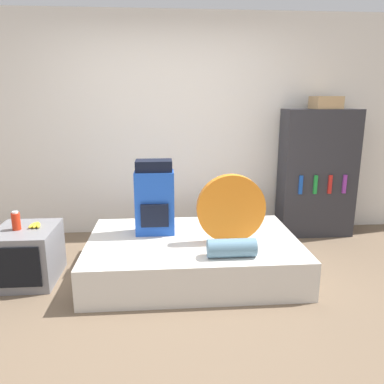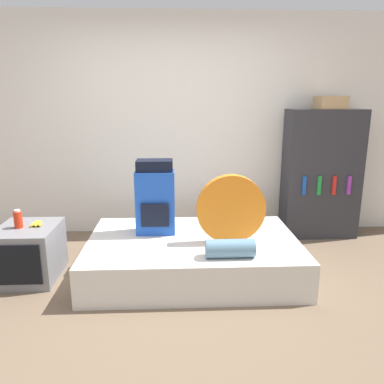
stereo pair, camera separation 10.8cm
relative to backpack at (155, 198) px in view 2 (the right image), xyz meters
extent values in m
plane|color=brown|center=(0.15, -0.78, -0.69)|extent=(16.00, 16.00, 0.00)
cube|color=white|center=(0.15, 1.05, 0.61)|extent=(8.00, 0.05, 2.60)
cube|color=silver|center=(0.35, -0.18, -0.52)|extent=(1.96, 1.29, 0.35)
cube|color=blue|center=(0.00, 0.00, -0.04)|extent=(0.37, 0.23, 0.61)
cube|color=black|center=(0.00, 0.01, 0.32)|extent=(0.34, 0.21, 0.11)
cube|color=black|center=(0.00, -0.13, -0.13)|extent=(0.26, 0.03, 0.22)
cylinder|color=orange|center=(0.69, -0.28, -0.03)|extent=(0.63, 0.08, 0.63)
cylinder|color=#5B849E|center=(0.64, -0.63, -0.27)|extent=(0.41, 0.16, 0.16)
cube|color=gray|center=(-1.16, -0.22, -0.45)|extent=(0.52, 0.59, 0.49)
cube|color=black|center=(-1.16, -0.52, -0.43)|extent=(0.42, 0.02, 0.36)
cylinder|color=red|center=(-1.22, -0.23, -0.12)|extent=(0.07, 0.07, 0.15)
cylinder|color=white|center=(-1.22, -0.23, -0.04)|extent=(0.05, 0.05, 0.02)
ellipsoid|color=yellow|center=(-1.09, -0.17, -0.18)|extent=(0.08, 0.15, 0.04)
ellipsoid|color=yellow|center=(-1.07, -0.17, -0.18)|extent=(0.04, 0.14, 0.04)
ellipsoid|color=yellow|center=(-1.05, -0.17, -0.18)|extent=(0.08, 0.15, 0.04)
cube|color=#2D2D33|center=(1.93, 0.78, 0.06)|extent=(0.87, 0.35, 1.51)
cube|color=#194CB2|center=(1.66, 0.59, -0.03)|extent=(0.04, 0.02, 0.22)
cube|color=#1E8E38|center=(1.84, 0.59, -0.03)|extent=(0.04, 0.02, 0.22)
cube|color=red|center=(2.01, 0.59, -0.03)|extent=(0.04, 0.02, 0.22)
cube|color=purple|center=(2.19, 0.59, -0.03)|extent=(0.04, 0.02, 0.22)
cube|color=tan|center=(1.96, 0.77, 0.89)|extent=(0.30, 0.29, 0.14)
camera|label=1|loc=(0.09, -3.49, 0.93)|focal=35.00mm
camera|label=2|loc=(0.20, -3.50, 0.93)|focal=35.00mm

